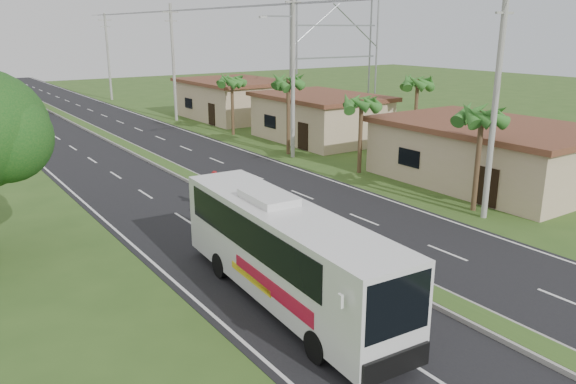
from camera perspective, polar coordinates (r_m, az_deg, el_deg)
ground at (r=21.33m, az=9.75°, el=-8.20°), size 180.00×180.00×0.00m
road_asphalt at (r=37.45m, az=-12.02°, el=2.44°), size 14.00×160.00×0.02m
median_strip at (r=37.43m, az=-12.03°, el=2.58°), size 1.20×160.00×0.18m
lane_edge_left at (r=35.54m, az=-21.99°, el=0.83°), size 0.12×160.00×0.01m
lane_edge_right at (r=40.41m, az=-3.24°, el=3.77°), size 0.12×160.00×0.01m
shop_near at (r=34.78m, az=19.67°, el=3.78°), size 8.60×12.60×3.52m
shop_mid at (r=45.77m, az=3.27°, el=7.62°), size 7.60×10.60×3.67m
shop_far at (r=57.36m, az=-5.44°, el=9.41°), size 8.60×11.60×3.82m
palm_verge_a at (r=28.55m, az=19.12°, el=7.33°), size 2.40×2.40×5.45m
palm_verge_b at (r=34.90m, az=7.48°, el=8.93°), size 2.40×2.40×5.05m
palm_verge_c at (r=39.92m, az=0.02°, el=11.09°), size 2.40×2.40×5.85m
palm_verge_d at (r=47.86m, az=-5.73°, el=11.19°), size 2.40×2.40×5.25m
palm_behind_shop at (r=42.64m, az=13.03°, el=10.76°), size 2.40×2.40×5.65m
utility_pole_a at (r=27.45m, az=20.35°, el=8.85°), size 1.60×0.28×11.00m
utility_pole_b at (r=38.82m, az=0.47°, el=12.62°), size 3.20×0.28×12.00m
utility_pole_c at (r=56.39m, az=-11.58°, el=12.86°), size 1.60×0.28×11.00m
utility_pole_d at (r=75.16m, az=-17.81°, el=13.02°), size 1.60×0.28×10.50m
billboard_lattice at (r=56.53m, az=4.84°, el=14.30°), size 10.18×1.18×12.07m
coach_bus_main at (r=18.25m, az=-0.39°, el=-5.69°), size 2.96×10.96×3.50m
motorcyclist at (r=27.79m, az=-7.45°, el=-0.60°), size 1.87×0.58×2.12m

